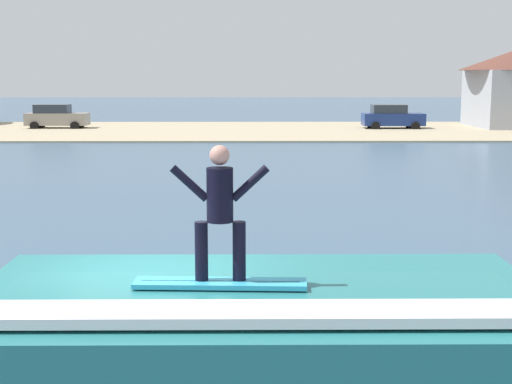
{
  "coord_description": "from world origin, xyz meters",
  "views": [
    {
      "loc": [
        1.39,
        -9.87,
        3.96
      ],
      "look_at": [
        1.51,
        4.25,
        1.74
      ],
      "focal_mm": 51.84,
      "sensor_mm": 36.0,
      "label": 1
    }
  ],
  "objects_px": {
    "wave_crest": "(259,337)",
    "surfboard": "(220,283)",
    "surfer": "(220,206)",
    "car_far_shore": "(392,117)",
    "car_near_shore": "(56,117)"
  },
  "relations": [
    {
      "from": "surfboard",
      "to": "car_far_shore",
      "type": "relative_size",
      "value": 0.47
    },
    {
      "from": "surfer",
      "to": "car_far_shore",
      "type": "distance_m",
      "value": 47.62
    },
    {
      "from": "surfer",
      "to": "car_far_shore",
      "type": "bearing_deg",
      "value": 76.69
    },
    {
      "from": "wave_crest",
      "to": "surfboard",
      "type": "bearing_deg",
      "value": -146.86
    },
    {
      "from": "wave_crest",
      "to": "car_far_shore",
      "type": "relative_size",
      "value": 1.61
    },
    {
      "from": "surfboard",
      "to": "car_near_shore",
      "type": "distance_m",
      "value": 48.96
    },
    {
      "from": "car_near_shore",
      "to": "car_far_shore",
      "type": "height_order",
      "value": "same"
    },
    {
      "from": "wave_crest",
      "to": "surfer",
      "type": "distance_m",
      "value": 1.83
    },
    {
      "from": "car_near_shore",
      "to": "surfboard",
      "type": "bearing_deg",
      "value": -73.23
    },
    {
      "from": "car_near_shore",
      "to": "surfer",
      "type": "bearing_deg",
      "value": -73.21
    },
    {
      "from": "surfboard",
      "to": "car_near_shore",
      "type": "bearing_deg",
      "value": 106.77
    },
    {
      "from": "wave_crest",
      "to": "car_far_shore",
      "type": "height_order",
      "value": "car_far_shore"
    },
    {
      "from": "surfer",
      "to": "car_near_shore",
      "type": "distance_m",
      "value": 48.94
    },
    {
      "from": "surfer",
      "to": "car_far_shore",
      "type": "height_order",
      "value": "surfer"
    },
    {
      "from": "wave_crest",
      "to": "car_near_shore",
      "type": "distance_m",
      "value": 48.8
    }
  ]
}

